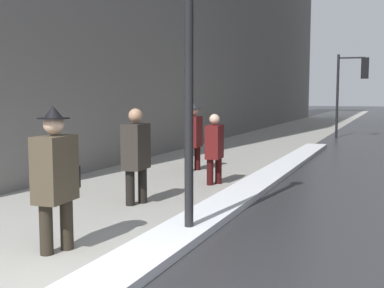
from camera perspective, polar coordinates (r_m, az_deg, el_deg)
The scene contains 8 objects.
sidewalk_slab at distance 19.24m, azimuth 8.39°, elevation 0.18°, with size 4.00×80.00×0.01m.
snow_bank_curb at distance 10.48m, azimuth 8.34°, elevation -4.28°, with size 0.70×15.58×0.11m.
lamp_post at distance 6.45m, azimuth -0.38°, elevation 15.14°, with size 0.28×0.28×4.89m.
traffic_light_near at distance 22.12m, azimuth 18.70°, elevation 7.45°, with size 1.30×0.45×3.63m.
pedestrian_in_glasses at distance 5.92m, azimuth -15.86°, elevation -3.40°, with size 0.38×0.76×1.76m.
pedestrian_nearside at distance 8.26m, azimuth -6.62°, elevation -0.93°, with size 0.36×0.76×1.66m.
pedestrian_with_shoulder_bag at distance 10.06m, azimuth 2.70°, elevation -0.22°, with size 0.32×0.71×1.49m.
pedestrian_in_fedora at distance 11.86m, azimuth 0.19°, elevation 1.21°, with size 0.36×0.54×1.70m.
Camera 1 is at (2.78, -3.54, 1.89)m, focal length 45.00 mm.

